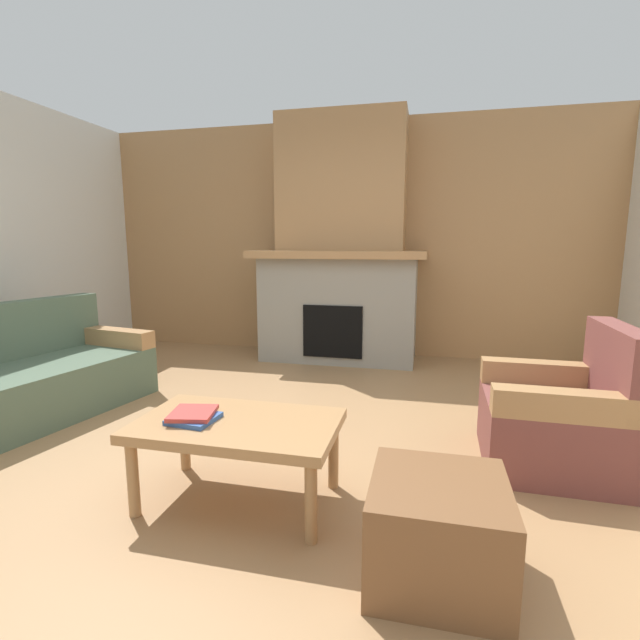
# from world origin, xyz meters

# --- Properties ---
(ground) EXTENTS (9.00, 9.00, 0.00)m
(ground) POSITION_xyz_m (0.00, 0.00, 0.00)
(ground) COLOR #9E754C
(wall_back_wood_panel) EXTENTS (6.00, 0.12, 2.70)m
(wall_back_wood_panel) POSITION_xyz_m (0.00, 3.00, 1.35)
(wall_back_wood_panel) COLOR #A87A4C
(wall_back_wood_panel) RESTS_ON ground
(fireplace) EXTENTS (1.90, 0.82, 2.70)m
(fireplace) POSITION_xyz_m (0.00, 2.62, 1.16)
(fireplace) COLOR gray
(fireplace) RESTS_ON ground
(couch) EXTENTS (1.15, 1.92, 0.85)m
(couch) POSITION_xyz_m (-1.98, 0.25, 0.29)
(couch) COLOR #4C604C
(couch) RESTS_ON ground
(armchair) EXTENTS (0.78, 0.78, 0.85)m
(armchair) POSITION_xyz_m (1.76, 0.35, 0.29)
(armchair) COLOR brown
(armchair) RESTS_ON ground
(coffee_table) EXTENTS (1.00, 0.60, 0.43)m
(coffee_table) POSITION_xyz_m (0.07, -0.43, 0.38)
(coffee_table) COLOR #A87A4C
(coffee_table) RESTS_ON ground
(ottoman) EXTENTS (0.52, 0.52, 0.40)m
(ottoman) POSITION_xyz_m (1.04, -0.77, 0.20)
(ottoman) COLOR brown
(ottoman) RESTS_ON ground
(book_stack_near_edge) EXTENTS (0.25, 0.25, 0.04)m
(book_stack_near_edge) POSITION_xyz_m (-0.14, -0.48, 0.45)
(book_stack_near_edge) COLOR #335699
(book_stack_near_edge) RESTS_ON coffee_table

